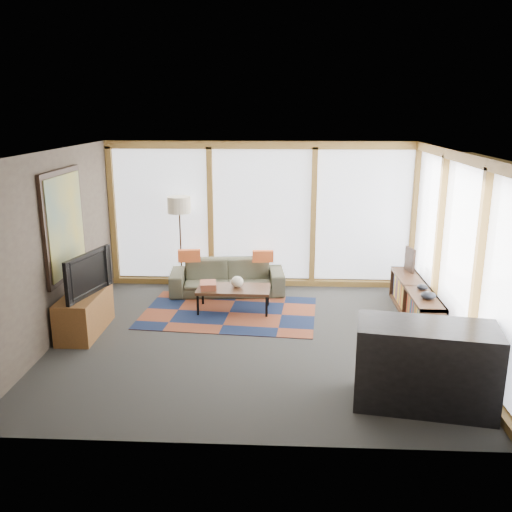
{
  "coord_description": "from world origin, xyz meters",
  "views": [
    {
      "loc": [
        0.37,
        -7.05,
        3.13
      ],
      "look_at": [
        0.0,
        0.4,
        1.1
      ],
      "focal_mm": 38.0,
      "sensor_mm": 36.0,
      "label": 1
    }
  ],
  "objects_px": {
    "sofa": "(227,277)",
    "television": "(82,273)",
    "floor_lamp": "(181,243)",
    "tv_console": "(85,313)",
    "bar_counter": "(425,366)",
    "bookshelf": "(415,302)",
    "coffee_table": "(234,299)"
  },
  "relations": [
    {
      "from": "sofa",
      "to": "television",
      "type": "height_order",
      "value": "television"
    },
    {
      "from": "floor_lamp",
      "to": "television",
      "type": "bearing_deg",
      "value": -115.18
    },
    {
      "from": "tv_console",
      "to": "bar_counter",
      "type": "distance_m",
      "value": 4.73
    },
    {
      "from": "bookshelf",
      "to": "television",
      "type": "xyz_separation_m",
      "value": [
        -4.87,
        -0.8,
        0.63
      ]
    },
    {
      "from": "coffee_table",
      "to": "tv_console",
      "type": "relative_size",
      "value": 0.99
    },
    {
      "from": "coffee_table",
      "to": "sofa",
      "type": "bearing_deg",
      "value": 102.27
    },
    {
      "from": "sofa",
      "to": "bar_counter",
      "type": "relative_size",
      "value": 1.34
    },
    {
      "from": "television",
      "to": "bar_counter",
      "type": "relative_size",
      "value": 0.73
    },
    {
      "from": "bar_counter",
      "to": "sofa",
      "type": "bearing_deg",
      "value": 133.93
    },
    {
      "from": "sofa",
      "to": "television",
      "type": "bearing_deg",
      "value": -140.63
    },
    {
      "from": "bookshelf",
      "to": "tv_console",
      "type": "relative_size",
      "value": 1.78
    },
    {
      "from": "bar_counter",
      "to": "television",
      "type": "bearing_deg",
      "value": 167.05
    },
    {
      "from": "bar_counter",
      "to": "tv_console",
      "type": "bearing_deg",
      "value": 167.08
    },
    {
      "from": "floor_lamp",
      "to": "coffee_table",
      "type": "relative_size",
      "value": 1.44
    },
    {
      "from": "floor_lamp",
      "to": "bar_counter",
      "type": "distance_m",
      "value": 5.17
    },
    {
      "from": "floor_lamp",
      "to": "bookshelf",
      "type": "xyz_separation_m",
      "value": [
        3.87,
        -1.33,
        -0.57
      ]
    },
    {
      "from": "sofa",
      "to": "television",
      "type": "relative_size",
      "value": 1.85
    },
    {
      "from": "sofa",
      "to": "tv_console",
      "type": "height_order",
      "value": "tv_console"
    },
    {
      "from": "bookshelf",
      "to": "television",
      "type": "relative_size",
      "value": 1.96
    },
    {
      "from": "coffee_table",
      "to": "bookshelf",
      "type": "xyz_separation_m",
      "value": [
        2.82,
        -0.17,
        0.07
      ]
    },
    {
      "from": "coffee_table",
      "to": "bar_counter",
      "type": "height_order",
      "value": "bar_counter"
    },
    {
      "from": "floor_lamp",
      "to": "television",
      "type": "height_order",
      "value": "floor_lamp"
    },
    {
      "from": "floor_lamp",
      "to": "television",
      "type": "relative_size",
      "value": 1.56
    },
    {
      "from": "coffee_table",
      "to": "television",
      "type": "xyz_separation_m",
      "value": [
        -2.05,
        -0.97,
        0.7
      ]
    },
    {
      "from": "sofa",
      "to": "bookshelf",
      "type": "height_order",
      "value": "sofa"
    },
    {
      "from": "floor_lamp",
      "to": "bar_counter",
      "type": "relative_size",
      "value": 1.13
    },
    {
      "from": "floor_lamp",
      "to": "bar_counter",
      "type": "height_order",
      "value": "floor_lamp"
    },
    {
      "from": "tv_console",
      "to": "bar_counter",
      "type": "bearing_deg",
      "value": -22.15
    },
    {
      "from": "sofa",
      "to": "coffee_table",
      "type": "distance_m",
      "value": 0.89
    },
    {
      "from": "bookshelf",
      "to": "tv_console",
      "type": "distance_m",
      "value": 4.95
    },
    {
      "from": "bookshelf",
      "to": "bar_counter",
      "type": "bearing_deg",
      "value": -101.11
    },
    {
      "from": "bar_counter",
      "to": "coffee_table",
      "type": "bearing_deg",
      "value": 139.34
    }
  ]
}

